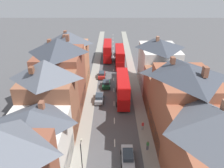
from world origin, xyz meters
TOP-DOWN VIEW (x-y plane):
  - pavement_left at (-5.10, 38.00)m, footprint 2.20×104.00m
  - pavement_right at (5.10, 38.00)m, footprint 2.20×104.00m
  - centre_line_dashes at (0.00, 36.00)m, footprint 0.14×97.80m
  - terrace_row_left at (-10.19, 13.42)m, footprint 8.00×49.94m
  - terrace_row_right at (10.19, 12.14)m, footprint 8.00×49.75m
  - double_decker_bus_lead at (-1.81, 51.52)m, footprint 2.74×10.80m
  - double_decker_bus_mid_street at (1.79, 45.83)m, footprint 2.74×10.80m
  - double_decker_bus_far_approaching at (1.79, 25.69)m, footprint 2.74×10.80m
  - car_near_blue at (-3.10, 24.94)m, footprint 1.90×4.40m
  - car_near_silver at (1.80, 8.22)m, footprint 1.90×4.47m
  - car_parked_left_a at (1.80, 55.37)m, footprint 1.90×4.11m
  - car_mid_black at (-3.10, 37.03)m, footprint 1.90×4.05m
  - car_parked_left_b at (-1.80, 63.28)m, footprint 1.90×4.25m
  - car_mid_white at (-1.80, 31.57)m, footprint 1.90×4.03m
  - pedestrian_near_right at (4.92, 10.38)m, footprint 0.36×0.22m
  - pedestrian_mid_left at (4.78, 15.20)m, footprint 0.36×0.22m
  - street_lamp at (-4.25, 5.72)m, footprint 0.20×1.12m

SIDE VIEW (x-z plane):
  - centre_line_dashes at x=0.00m, z-range 0.00..0.01m
  - pavement_left at x=-5.10m, z-range 0.00..0.14m
  - pavement_right at x=5.10m, z-range 0.00..0.14m
  - car_mid_black at x=-3.10m, z-range 0.01..1.62m
  - car_near_blue at x=-3.10m, z-range 0.01..1.64m
  - car_near_silver at x=1.80m, z-range 0.01..1.64m
  - car_parked_left_a at x=1.80m, z-range 0.01..1.66m
  - car_mid_white at x=-1.80m, z-range 0.00..1.68m
  - car_parked_left_b at x=-1.80m, z-range 0.00..1.70m
  - pedestrian_near_right at x=4.92m, z-range 0.23..1.84m
  - pedestrian_mid_left at x=4.78m, z-range 0.23..1.84m
  - double_decker_bus_lead at x=-1.81m, z-range 0.17..5.47m
  - double_decker_bus_mid_street at x=1.79m, z-range 0.17..5.47m
  - double_decker_bus_far_approaching at x=1.79m, z-range 0.17..5.47m
  - street_lamp at x=-4.25m, z-range 0.49..5.99m
  - terrace_row_right at x=10.19m, z-range -0.78..12.57m
  - terrace_row_left at x=-10.19m, z-range -0.70..13.17m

